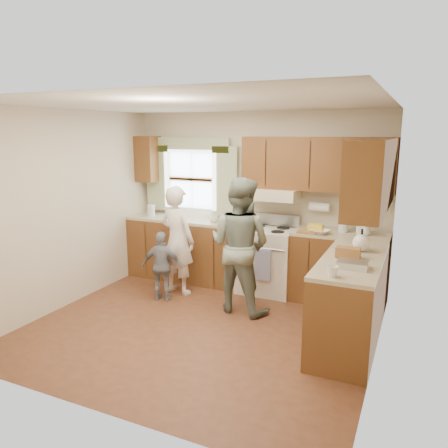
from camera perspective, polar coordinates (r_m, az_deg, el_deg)
The scene contains 6 objects.
room at distance 4.82m, azimuth -3.06°, elevation 0.37°, with size 3.80×3.80×3.80m.
kitchen_fixtures at distance 5.66m, azimuth 7.61°, elevation -2.25°, with size 3.80×2.25×2.15m.
stove at distance 6.18m, azimuth 5.70°, elevation -4.56°, with size 0.76×0.67×1.07m.
woman_left at distance 6.04m, azimuth -6.12°, elevation -2.13°, with size 0.55×0.36×1.51m, color silver.
woman_right at distance 5.40m, azimuth 2.08°, elevation -2.79°, with size 0.82×0.64×1.69m, color #233D31.
child at distance 5.87m, azimuth -8.07°, elevation -5.48°, with size 0.55×0.23×0.94m, color gray.
Camera 1 is at (2.19, -4.18, 2.22)m, focal length 35.00 mm.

